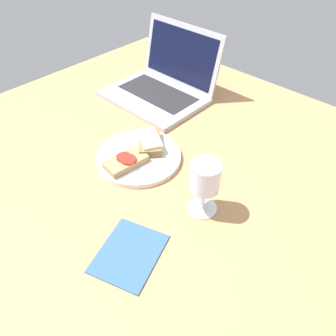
% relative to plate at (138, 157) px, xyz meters
% --- Properties ---
extents(wooden_table, '(1.40, 1.40, 0.03)m').
position_rel_plate_xyz_m(wooden_table, '(0.04, -0.02, -0.02)').
color(wooden_table, '#B27F51').
rests_on(wooden_table, ground).
extents(plate, '(0.25, 0.25, 0.02)m').
position_rel_plate_xyz_m(plate, '(0.00, 0.00, 0.00)').
color(plate, silver).
rests_on(plate, wooden_table).
extents(sandwich_with_cheese, '(0.13, 0.12, 0.03)m').
position_rel_plate_xyz_m(sandwich_with_cheese, '(-0.01, 0.05, 0.02)').
color(sandwich_with_cheese, brown).
rests_on(sandwich_with_cheese, plate).
extents(sandwich_with_tomato, '(0.08, 0.13, 0.03)m').
position_rel_plate_xyz_m(sandwich_with_tomato, '(0.01, -0.05, 0.02)').
color(sandwich_with_tomato, '#A88456').
rests_on(sandwich_with_tomato, plate).
extents(wine_glass, '(0.07, 0.07, 0.15)m').
position_rel_plate_xyz_m(wine_glass, '(0.26, -0.02, 0.09)').
color(wine_glass, white).
rests_on(wine_glass, wooden_table).
extents(laptop, '(0.35, 0.31, 0.23)m').
position_rel_plate_xyz_m(laptop, '(-0.21, 0.31, 0.03)').
color(laptop, '#ADAFB5').
rests_on(laptop, wooden_table).
extents(napkin, '(0.17, 0.19, 0.00)m').
position_rel_plate_xyz_m(napkin, '(0.22, -0.23, -0.01)').
color(napkin, '#33598C').
rests_on(napkin, wooden_table).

